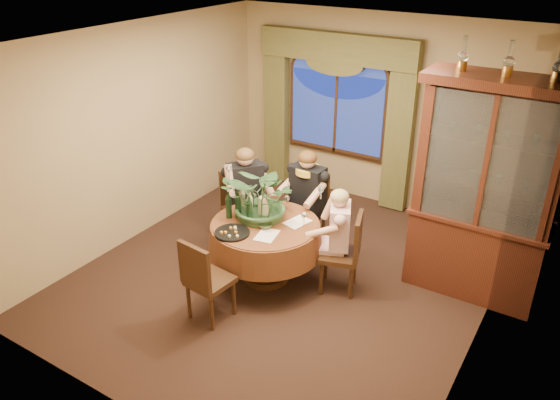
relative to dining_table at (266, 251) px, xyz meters
The scene contains 36 objects.
floor 0.45m from the dining_table, 46.35° to the left, with size 5.00×5.00×0.00m, color black.
wall_back 2.87m from the dining_table, 86.43° to the left, with size 4.50×4.50×0.00m, color #97805A.
wall_right 2.63m from the dining_table, ahead, with size 5.00×5.00×0.00m, color #97805A.
ceiling 2.44m from the dining_table, 46.35° to the left, with size 5.00×5.00×0.00m, color white.
window 2.80m from the dining_table, 99.44° to the left, with size 1.62×0.10×1.32m, color navy, non-canonical shape.
arched_transom 3.14m from the dining_table, 99.44° to the left, with size 1.60×0.06×0.44m, color navy, non-canonical shape.
drapery_left 3.05m from the dining_table, 119.80° to the left, with size 0.38×0.14×2.32m, color #4E4D28.
drapery_right 2.74m from the dining_table, 76.85° to the left, with size 0.38×0.14×2.32m, color #4E4D28.
swag_valance 3.19m from the dining_table, 99.73° to the left, with size 2.45×0.16×0.42m, color #4E4D28, non-canonical shape.
dining_table is the anchor object (origin of this frame).
china_cabinet 2.53m from the dining_table, 26.40° to the left, with size 1.54×0.60×2.50m, color #35160F.
oil_lamp_left 3.04m from the dining_table, 31.99° to the left, with size 0.11×0.11×0.34m, color #A5722D, non-canonical shape.
oil_lamp_center 3.30m from the dining_table, 26.40° to the left, with size 0.11×0.11×0.34m, color #A5722D, non-canonical shape.
oil_lamp_right 3.60m from the dining_table, 22.38° to the left, with size 0.11×0.11×0.34m, color #A5722D, non-canonical shape.
chair_right 0.87m from the dining_table, 18.04° to the left, with size 0.42×0.42×0.96m, color black.
chair_back_right 0.97m from the dining_table, 89.73° to the left, with size 0.42×0.42×0.96m, color black.
chair_back 0.95m from the dining_table, 144.01° to the left, with size 0.42×0.42×0.96m, color black.
chair_front_left 0.92m from the dining_table, 96.33° to the right, with size 0.42×0.42×0.96m, color black.
person_pink 0.88m from the dining_table, 24.56° to the left, with size 0.44×0.40×1.23m, color beige, non-canonical shape.
person_back 0.89m from the dining_table, 140.90° to the left, with size 0.49×0.45×1.38m, color black, non-canonical shape.
person_scarf 0.96m from the dining_table, 87.06° to the left, with size 0.49×0.45×1.36m, color black, non-canonical shape.
stoneware_vase 0.53m from the dining_table, 131.95° to the left, with size 0.14×0.14×0.26m, color tan, non-canonical shape.
centerpiece_plant 0.97m from the dining_table, 128.69° to the left, with size 0.90×1.00×0.78m, color #325A32.
olive_bowl 0.41m from the dining_table, 56.79° to the right, with size 0.16×0.16×0.05m, color #4D542F.
cheese_platter 0.58m from the dining_table, 114.10° to the right, with size 0.39×0.39×0.02m, color black.
wine_bottle_0 0.64m from the dining_table, behind, with size 0.07×0.07×0.33m, color black.
wine_bottle_1 0.57m from the dining_table, 151.89° to the right, with size 0.07×0.07×0.33m, color black.
wine_bottle_2 0.67m from the dining_table, 165.55° to the left, with size 0.07×0.07×0.33m, color tan.
wine_bottle_3 0.65m from the dining_table, 150.88° to the left, with size 0.07×0.07×0.33m, color black.
wine_bottle_4 0.59m from the dining_table, behind, with size 0.07×0.07×0.33m, color tan.
wine_bottle_5 0.70m from the dining_table, 166.64° to the right, with size 0.07×0.07×0.33m, color black.
tasting_paper_0 0.47m from the dining_table, 53.04° to the right, with size 0.21×0.30×0.00m, color white.
tasting_paper_1 0.53m from the dining_table, 35.36° to the left, with size 0.21×0.30×0.00m, color white.
wine_glass_person_pink 0.64m from the dining_table, 24.56° to the left, with size 0.07×0.07×0.18m, color silver, non-canonical shape.
wine_glass_person_back 0.64m from the dining_table, 140.90° to the left, with size 0.07×0.07×0.18m, color silver, non-canonical shape.
wine_glass_person_scarf 0.64m from the dining_table, 87.06° to the left, with size 0.07×0.07×0.18m, color silver, non-canonical shape.
Camera 1 is at (2.89, -4.74, 3.77)m, focal length 35.00 mm.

